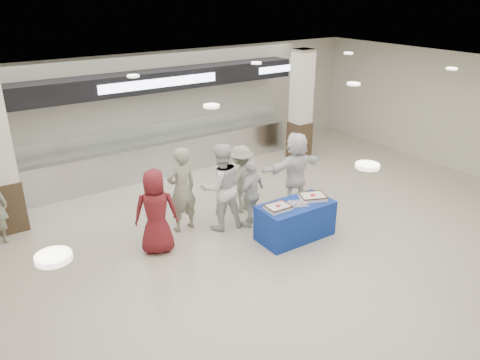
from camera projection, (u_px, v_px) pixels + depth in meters
ground at (283, 259)px, 8.90m from camera, size 14.00×14.00×0.00m
serving_line at (158, 133)px, 12.58m from camera, size 8.70×0.85×2.80m
column_left at (1, 161)px, 9.45m from camera, size 0.55×0.55×3.20m
column_right at (301, 108)px, 13.60m from camera, size 0.55×0.55×3.20m
display_table at (295, 220)px, 9.56m from camera, size 1.56×0.79×0.75m
sheet_cake_left at (278, 207)px, 9.16m from camera, size 0.49×0.39×0.10m
sheet_cake_right at (313, 197)px, 9.61m from camera, size 0.63×0.57×0.11m
cupcake_tray at (298, 203)px, 9.38m from camera, size 0.47×0.42×0.06m
civilian_maroon at (156, 212)px, 8.87m from camera, size 0.98×0.83×1.70m
soldier_a at (182, 190)px, 9.66m from camera, size 0.70×0.48×1.83m
chef_tall at (221, 187)px, 9.72m from camera, size 1.01×0.83×1.89m
chef_short at (251, 194)px, 9.91m from camera, size 0.93×0.67×1.47m
soldier_b at (241, 179)px, 10.54m from camera, size 1.15×0.89×1.57m
civilian_white at (295, 169)px, 10.81m from camera, size 1.66×0.58×1.78m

